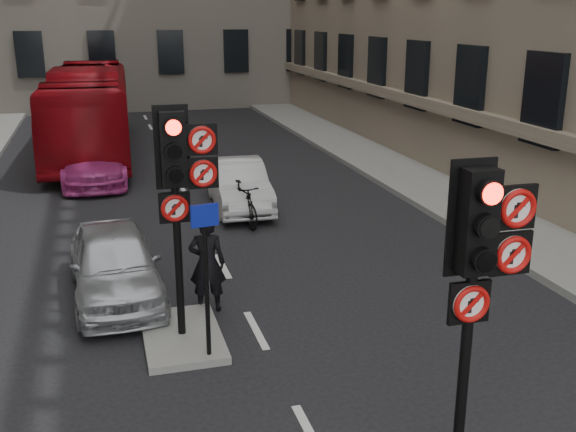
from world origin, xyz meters
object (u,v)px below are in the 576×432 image
signal_far (180,173)px  bus_red (90,111)px  motorcycle (243,204)px  info_sign (206,260)px  car_white (238,185)px  car_silver (115,263)px  car_pink (95,160)px  signal_near (482,255)px  motorcyclist (207,263)px

signal_far → bus_red: size_ratio=0.32×
motorcycle → info_sign: 6.81m
motorcycle → car_white: bearing=73.0°
signal_far → car_silver: size_ratio=0.94×
motorcycle → signal_far: bearing=-120.2°
signal_far → info_sign: signal_far is taller
car_pink → bus_red: (-0.08, 4.37, 0.91)m
car_white → car_pink: bearing=134.4°
signal_far → car_silver: (-1.02, 2.01, -2.05)m
car_white → car_pink: 5.43m
signal_far → car_pink: (-1.30, 11.20, -2.04)m
car_white → motorcycle: size_ratio=2.18×
car_silver → info_sign: bearing=-69.4°
signal_near → motorcycle: size_ratio=2.04×
car_silver → car_white: car_silver is taller
motorcycle → motorcyclist: size_ratio=1.02×
signal_near → bus_red: (-3.99, 19.57, -1.02)m
signal_far → car_silver: bearing=116.9°
car_pink → motorcycle: bearing=-57.0°
signal_near → bus_red: size_ratio=0.32×
signal_near → car_silver: (-3.62, 6.01, -1.93)m
motorcycle → car_silver: bearing=-140.4°
info_sign → car_silver: bearing=103.7°
signal_near → bus_red: 20.00m
signal_far → car_white: size_ratio=0.94×
bus_red → signal_near: bearing=-76.2°
car_white → info_sign: (-2.09, -7.96, 0.99)m
bus_red → motorcyclist: bus_red is taller
signal_near → signal_far: size_ratio=1.00×
car_pink → info_sign: (1.52, -12.02, 0.96)m
motorcycle → motorcyclist: 4.92m
signal_far → motorcyclist: 2.16m
motorcyclist → car_pink: bearing=-66.2°
signal_near → motorcyclist: bearing=112.8°
motorcyclist → info_sign: 1.99m
car_silver → bus_red: (-0.37, 13.56, 0.92)m
signal_near → info_sign: (-2.39, 3.19, -0.96)m
car_white → info_sign: size_ratio=1.64×
motorcyclist → info_sign: bearing=95.0°
signal_near → info_sign: 4.10m
car_white → bus_red: size_ratio=0.34×
car_pink → motorcyclist: (1.80, -10.20, 0.20)m
car_silver → car_pink: 9.20m
car_pink → signal_far: bearing=-82.0°
signal_far → motorcycle: size_ratio=2.04×
car_pink → info_sign: bearing=-81.4°
bus_red → info_sign: 16.46m
motorcycle → info_sign: (-1.90, -6.45, 1.09)m
signal_near → car_silver: size_ratio=0.94×
bus_red → info_sign: bearing=-82.2°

